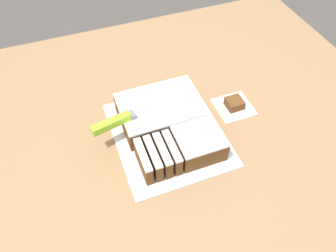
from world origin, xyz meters
TOP-DOWN VIEW (x-y plane):
  - ground_plane at (0.00, 0.00)m, footprint 8.00×8.00m
  - countertop at (0.00, 0.00)m, footprint 1.40×1.10m
  - cake_board at (-0.05, -0.06)m, footprint 0.31×0.36m
  - cake at (-0.04, -0.06)m, footprint 0.24×0.29m
  - knife at (-0.17, -0.03)m, footprint 0.29×0.08m
  - paper_napkin at (0.19, -0.03)m, footprint 0.11×0.11m
  - brownie at (0.19, -0.03)m, footprint 0.05×0.05m

SIDE VIEW (x-z plane):
  - ground_plane at x=0.00m, z-range 0.00..0.00m
  - countertop at x=0.00m, z-range 0.00..0.90m
  - cake_board at x=-0.05m, z-range 0.90..0.91m
  - paper_napkin at x=0.19m, z-range 0.90..0.91m
  - brownie at x=0.19m, z-range 0.91..0.94m
  - cake at x=-0.04m, z-range 0.91..0.98m
  - knife at x=-0.17m, z-range 0.97..1.00m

